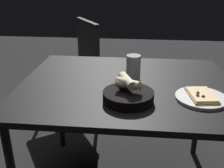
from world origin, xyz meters
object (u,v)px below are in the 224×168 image
dining_table (126,93)px  bread_basket (128,94)px  pizza_plate (201,97)px  chair_far (76,64)px  beer_glass (133,68)px

dining_table → bread_basket: size_ratio=4.77×
pizza_plate → bread_basket: bearing=-81.5°
bread_basket → chair_far: size_ratio=0.27×
dining_table → pizza_plate: pizza_plate is taller
bread_basket → beer_glass: 0.27m
beer_glass → dining_table: bearing=-31.0°
dining_table → beer_glass: 0.14m
dining_table → chair_far: size_ratio=1.28×
pizza_plate → beer_glass: 0.40m
dining_table → chair_far: chair_far is taller
bread_basket → chair_far: (-1.10, -0.50, -0.24)m
beer_glass → chair_far: 1.01m
pizza_plate → dining_table: bearing=-113.9°
pizza_plate → chair_far: 1.36m
pizza_plate → beer_glass: size_ratio=1.75×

